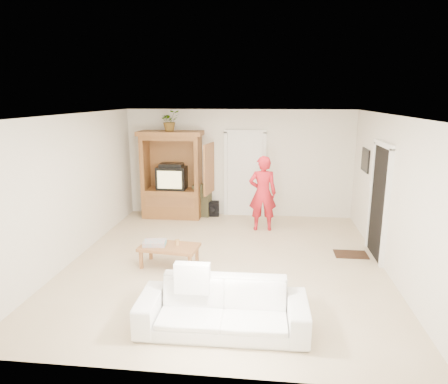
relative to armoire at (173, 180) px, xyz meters
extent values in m
plane|color=tan|center=(1.58, -2.66, -0.91)|extent=(6.00, 6.00, 0.00)
plane|color=white|center=(1.58, -2.66, 1.69)|extent=(6.00, 6.00, 0.00)
plane|color=silver|center=(1.58, 0.34, 0.39)|extent=(5.50, 0.00, 5.50)
plane|color=silver|center=(1.58, -5.66, 0.39)|extent=(5.50, 0.00, 5.50)
plane|color=silver|center=(-1.17, -2.66, 0.39)|extent=(0.00, 6.00, 6.00)
plane|color=silver|center=(4.33, -2.66, 0.39)|extent=(0.00, 6.00, 6.00)
cube|color=brown|center=(-0.02, -0.01, -0.56)|extent=(1.40, 0.60, 0.70)
cube|color=brown|center=(-0.67, -0.01, 0.39)|extent=(0.10, 0.60, 1.20)
cube|color=brown|center=(0.63, -0.01, 0.39)|extent=(0.10, 0.60, 1.20)
cube|color=brown|center=(-0.02, 0.26, 0.39)|extent=(1.40, 0.06, 1.20)
cube|color=brown|center=(-0.02, -0.01, 1.04)|extent=(1.40, 0.60, 0.10)
cube|color=brown|center=(-0.02, -0.01, 1.14)|extent=(1.52, 0.68, 0.10)
cube|color=brown|center=(0.96, -0.48, 0.39)|extent=(0.16, 0.67, 1.15)
cube|color=black|center=(-0.02, 0.02, 0.07)|extent=(0.70, 0.52, 0.55)
cube|color=tan|center=(-0.02, -0.25, 0.07)|extent=(0.58, 0.02, 0.42)
cube|color=black|center=(-0.02, -0.01, 0.38)|extent=(0.55, 0.35, 0.08)
cube|color=brown|center=(-0.02, -0.30, -0.46)|extent=(1.19, 0.03, 0.25)
cube|color=white|center=(1.73, 0.31, 0.11)|extent=(0.85, 0.05, 2.04)
cube|color=black|center=(4.30, -2.06, 0.11)|extent=(0.05, 0.90, 2.04)
cube|color=black|center=(4.31, -0.76, 0.69)|extent=(0.03, 0.60, 0.48)
cube|color=#382316|center=(3.88, -2.06, -0.90)|extent=(0.60, 0.40, 0.02)
imported|color=#4C7238|center=(-0.02, -0.03, 1.43)|extent=(0.57, 0.55, 0.48)
imported|color=red|center=(2.19, -0.77, -0.08)|extent=(0.64, 0.44, 1.66)
imported|color=white|center=(1.76, -4.78, -0.60)|extent=(2.14, 0.87, 0.62)
cube|color=brown|center=(0.62, -2.93, -0.56)|extent=(1.06, 0.66, 0.05)
cube|color=brown|center=(0.16, -3.09, -0.75)|extent=(0.06, 0.06, 0.32)
cube|color=brown|center=(0.20, -2.67, -0.75)|extent=(0.06, 0.06, 0.32)
cube|color=brown|center=(1.03, -3.19, -0.75)|extent=(0.06, 0.06, 0.32)
cube|color=brown|center=(1.08, -2.77, -0.75)|extent=(0.06, 0.06, 0.32)
cube|color=#FF5854|center=(0.36, -2.93, -0.49)|extent=(0.41, 0.32, 0.08)
cylinder|color=tan|center=(0.75, -2.88, -0.48)|extent=(0.08, 0.08, 0.10)
camera|label=1|loc=(2.29, -9.29, 1.98)|focal=32.00mm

